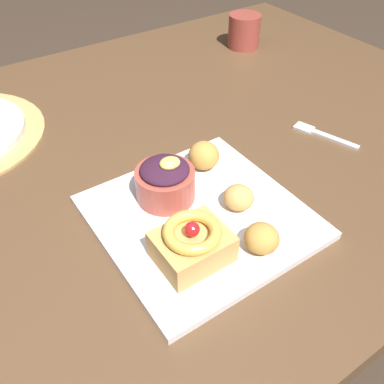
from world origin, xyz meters
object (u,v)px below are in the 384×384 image
cake_slice (192,243)px  fritter_middle (262,238)px  fork (321,134)px  fritter_back (239,197)px  coffee_mug (244,31)px  front_plate (200,217)px  berry_ramekin (165,181)px  fritter_front (204,155)px

cake_slice → fritter_middle: size_ratio=1.94×
fork → fritter_middle: bearing=100.4°
fritter_middle → fritter_back: (0.03, 0.08, -0.00)m
fork → coffee_mug: coffee_mug is taller
front_plate → coffee_mug: bearing=44.9°
front_plate → berry_ramekin: berry_ramekin is taller
fritter_back → coffee_mug: bearing=49.8°
fritter_back → fork: (0.26, 0.07, -0.03)m
fritter_middle → fritter_back: size_ratio=1.04×
fritter_middle → fork: bearing=28.2°
fork → front_plate: bearing=81.9°
cake_slice → berry_ramekin: size_ratio=1.04×
front_plate → fritter_front: bearing=51.7°
berry_ramekin → coffee_mug: (0.48, 0.39, -0.00)m
fritter_front → berry_ramekin: bearing=-162.9°
coffee_mug → berry_ramekin: bearing=-140.3°
coffee_mug → fritter_back: bearing=-130.2°
berry_ramekin → fritter_front: size_ratio=1.76×
front_plate → cake_slice: 0.09m
front_plate → cake_slice: bearing=-132.0°
fork → coffee_mug: 0.43m
fork → fritter_back: bearing=87.9°
front_plate → fritter_front: 0.11m
cake_slice → fritter_back: bearing=20.7°
cake_slice → fork: size_ratio=0.74×
fritter_middle → fritter_back: 0.08m
cake_slice → berry_ramekin: berry_ramekin is taller
fritter_front → fritter_back: size_ratio=1.10×
berry_ramekin → fritter_middle: berry_ramekin is taller
fritter_back → coffee_mug: (0.40, 0.47, 0.01)m
cake_slice → fork: 0.39m
cake_slice → fritter_back: 0.12m
front_plate → fork: front_plate is taller
fritter_front → fritter_middle: size_ratio=1.06×
fritter_middle → coffee_mug: bearing=52.4°
berry_ramekin → fritter_back: size_ratio=1.94×
front_plate → berry_ramekin: 0.07m
fork → coffee_mug: (0.14, 0.40, 0.04)m
front_plate → cake_slice: size_ratio=3.07×
coffee_mug → front_plate: bearing=-135.1°
fritter_back → berry_ramekin: bearing=134.4°
berry_ramekin → fork: 0.34m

